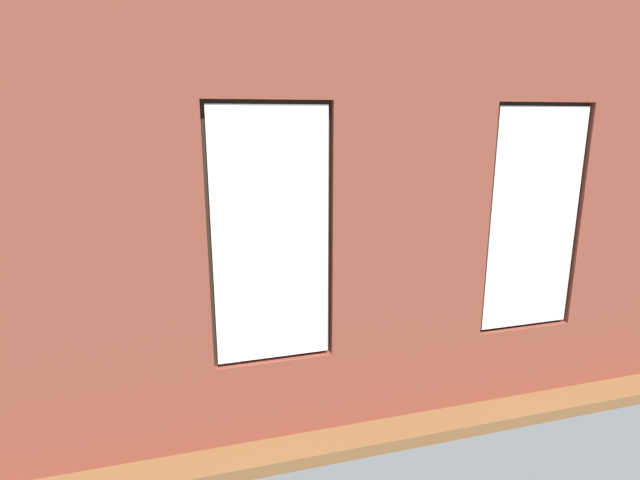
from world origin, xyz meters
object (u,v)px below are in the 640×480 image
Objects in this scene: potted_plant_foreground_right at (113,223)px; media_console at (72,307)px; cup_ceramic at (278,269)px; remote_silver at (260,278)px; potted_plant_near_tv at (110,318)px; candle_jar at (322,264)px; papasan_chair at (223,247)px; couch_left at (508,271)px; coffee_table at (294,277)px; couch_by_window at (297,352)px; potted_plant_mid_room_small at (335,260)px; tv_flatscreen at (66,257)px; potted_plant_corner_near_left at (436,207)px; table_plant_small at (305,267)px; remote_black at (294,272)px.

media_console is at bearing 81.17° from potted_plant_foreground_right.
remote_silver is (0.27, 0.21, -0.03)m from cup_ceramic.
potted_plant_near_tv is (1.68, 0.96, 0.04)m from remote_silver.
candle_jar is 1.93m from papasan_chair.
papasan_chair is 1.42× the size of potted_plant_near_tv.
potted_plant_foreground_right is at bearing -113.17° from couch_left.
potted_plant_foreground_right is (2.40, -1.90, 0.49)m from coffee_table.
couch_by_window reaches higher than remote_silver.
potted_plant_mid_room_small is at bearing -135.05° from coffee_table.
remote_silver is 2.83m from potted_plant_foreground_right.
couch_left reaches higher than potted_plant_near_tv.
tv_flatscreen is 0.77× the size of potted_plant_corner_near_left.
coffee_table is 8.07× the size of table_plant_small.
couch_by_window is 1.40× the size of potted_plant_foreground_right.
tv_flatscreen reaches higher than potted_plant_mid_room_small.
tv_flatscreen is 0.76× the size of potted_plant_foreground_right.
candle_jar is 0.57× the size of remote_silver.
media_console is (2.70, 0.03, -0.13)m from coffee_table.
remote_silver is 0.16× the size of tv_flatscreen.
cup_ceramic is at bearing -149.23° from potted_plant_near_tv.
potted_plant_foreground_right reaches higher than coffee_table.
couch_by_window is at bearing 73.51° from table_plant_small.
couch_left reaches higher than potted_plant_mid_room_small.
remote_black is (-0.20, 0.09, -0.03)m from cup_ceramic.
table_plant_small is at bearing -89.49° from remote_silver.
couch_by_window reaches higher than potted_plant_mid_room_small.
remote_silver is 0.35× the size of potted_plant_mid_room_small.
couch_left is 1.72× the size of media_console.
couch_left reaches higher than candle_jar.
candle_jar is at bearing -162.89° from coffee_table.
candle_jar reaches higher than media_console.
coffee_table is 1.15× the size of potted_plant_foreground_right.
media_console is (2.23, -0.08, -0.19)m from remote_silver.
candle_jar reaches higher than remote_silver.
tv_flatscreen is at bearing 2.77° from cup_ceramic.
tv_flatscreen is at bearing -93.89° from couch_left.
papasan_chair is (-1.93, -1.66, -0.44)m from tv_flatscreen.
table_plant_small reaches higher than candle_jar.
tv_flatscreen is (5.71, -0.39, 0.54)m from couch_left.
remote_black is 1.00× the size of remote_silver.
potted_plant_near_tv reaches higher than cup_ceramic.
coffee_table is at bearing -179.37° from media_console.
potted_plant_near_tv is (5.16, 0.65, 0.15)m from couch_left.
remote_black is 1.18m from potted_plant_mid_room_small.
couch_by_window is 1.84× the size of tv_flatscreen.
potted_plant_corner_near_left is at bearing -161.21° from media_console.
coffee_table is at bearing -97.92° from couch_left.
cup_ceramic is 0.12× the size of potted_plant_near_tv.
cup_ceramic is 0.08× the size of tv_flatscreen.
potted_plant_foreground_right reaches higher than papasan_chair.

